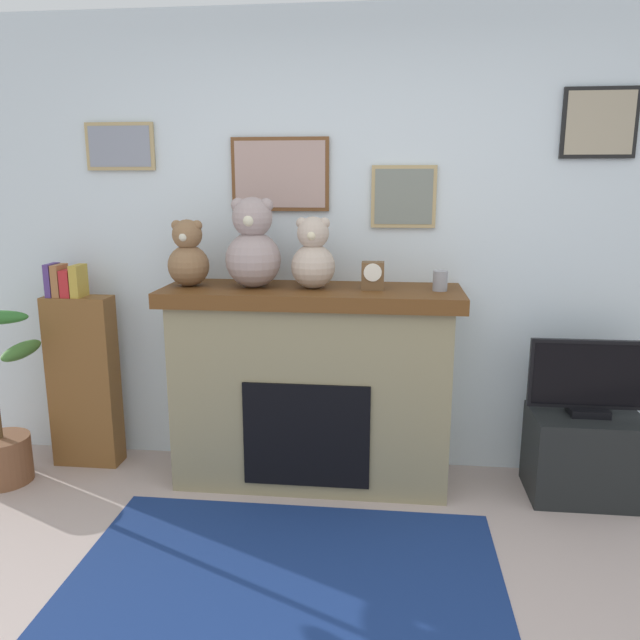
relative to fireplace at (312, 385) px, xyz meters
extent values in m
cube|color=silver|center=(0.23, 0.31, 0.74)|extent=(5.20, 0.12, 2.60)
cube|color=brown|center=(-0.21, 0.24, 1.15)|extent=(0.55, 0.02, 0.40)
cube|color=tan|center=(-0.21, 0.23, 1.15)|extent=(0.51, 0.00, 0.36)
cube|color=black|center=(1.49, 0.24, 1.41)|extent=(0.38, 0.02, 0.36)
cube|color=tan|center=(1.49, 0.23, 1.41)|extent=(0.34, 0.00, 0.32)
cube|color=tan|center=(-1.13, 0.24, 1.31)|extent=(0.40, 0.02, 0.27)
cube|color=gray|center=(-1.13, 0.23, 1.31)|extent=(0.36, 0.00, 0.23)
cube|color=tan|center=(0.48, 0.24, 1.03)|extent=(0.36, 0.02, 0.34)
cube|color=slate|center=(0.48, 0.23, 1.03)|extent=(0.32, 0.00, 0.30)
cube|color=gray|center=(0.00, 0.00, -0.05)|extent=(1.50, 0.50, 1.03)
cube|color=brown|center=(0.00, 0.00, 0.51)|extent=(1.62, 0.56, 0.08)
cube|color=black|center=(0.00, -0.25, -0.20)|extent=(0.67, 0.02, 0.57)
cube|color=brown|center=(-1.37, 0.05, -0.05)|extent=(0.39, 0.16, 1.03)
cube|color=#4F3478|center=(-1.51, 0.05, 0.56)|extent=(0.04, 0.13, 0.19)
cube|color=#9C6239|center=(-1.46, 0.05, 0.56)|extent=(0.04, 0.13, 0.18)
cube|color=red|center=(-1.41, 0.05, 0.54)|extent=(0.06, 0.13, 0.16)
cube|color=gold|center=(-1.35, 0.05, 0.56)|extent=(0.05, 0.13, 0.18)
cylinder|color=brown|center=(-1.74, -0.24, -0.43)|extent=(0.31, 0.31, 0.27)
ellipsoid|color=#3C692B|center=(-1.56, -0.24, 0.22)|extent=(0.11, 0.36, 0.08)
cube|color=black|center=(1.48, -0.05, -0.33)|extent=(0.57, 0.40, 0.47)
cube|color=black|center=(1.48, -0.05, -0.08)|extent=(0.20, 0.14, 0.04)
cube|color=black|center=(1.48, -0.05, 0.13)|extent=(0.64, 0.03, 0.37)
cube|color=black|center=(1.48, -0.06, 0.13)|extent=(0.60, 0.00, 0.33)
cube|color=navy|center=(0.00, -0.93, -0.56)|extent=(1.87, 1.19, 0.01)
cylinder|color=gray|center=(0.68, -0.02, 0.60)|extent=(0.08, 0.08, 0.11)
cube|color=brown|center=(0.33, -0.02, 0.62)|extent=(0.12, 0.08, 0.15)
cylinder|color=white|center=(0.33, -0.06, 0.65)|extent=(0.09, 0.01, 0.09)
sphere|color=brown|center=(-0.67, -0.02, 0.66)|extent=(0.23, 0.23, 0.23)
sphere|color=brown|center=(-0.67, -0.02, 0.83)|extent=(0.16, 0.16, 0.16)
sphere|color=brown|center=(-0.73, -0.02, 0.88)|extent=(0.06, 0.06, 0.06)
sphere|color=brown|center=(-0.62, -0.02, 0.88)|extent=(0.06, 0.06, 0.06)
sphere|color=beige|center=(-0.67, -0.08, 0.82)|extent=(0.05, 0.05, 0.05)
sphere|color=gray|center=(-0.31, -0.02, 0.70)|extent=(0.30, 0.30, 0.30)
sphere|color=gray|center=(-0.31, -0.02, 0.93)|extent=(0.22, 0.22, 0.22)
sphere|color=gray|center=(-0.39, -0.02, 0.99)|extent=(0.08, 0.08, 0.08)
sphere|color=gray|center=(-0.24, -0.02, 0.99)|extent=(0.08, 0.08, 0.08)
sphere|color=beige|center=(-0.31, -0.10, 0.91)|extent=(0.06, 0.06, 0.06)
sphere|color=#BBA796|center=(0.01, -0.02, 0.67)|extent=(0.24, 0.24, 0.24)
sphere|color=#BBA796|center=(0.01, -0.02, 0.85)|extent=(0.17, 0.17, 0.17)
sphere|color=#BBA796|center=(-0.05, -0.02, 0.90)|extent=(0.06, 0.06, 0.06)
sphere|color=#BBA796|center=(0.07, -0.02, 0.90)|extent=(0.06, 0.06, 0.06)
sphere|color=beige|center=(0.01, -0.09, 0.84)|extent=(0.05, 0.05, 0.05)
camera|label=1|loc=(0.41, -3.30, 1.11)|focal=34.95mm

